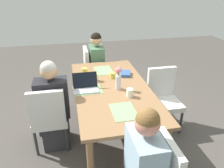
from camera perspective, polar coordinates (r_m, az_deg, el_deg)
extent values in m
plane|color=#4C4742|center=(3.30, 0.00, -12.64)|extent=(10.00, 10.00, 0.00)
cube|color=olive|center=(2.90, 0.00, -1.24)|extent=(1.94, 0.97, 0.04)
cylinder|color=olive|center=(3.82, -8.67, -0.83)|extent=(0.07, 0.07, 0.72)
cylinder|color=olive|center=(2.37, -5.56, -20.26)|extent=(0.07, 0.07, 0.72)
cylinder|color=olive|center=(3.93, 3.14, 0.25)|extent=(0.07, 0.07, 0.72)
cylinder|color=olive|center=(2.54, 13.70, -17.13)|extent=(0.07, 0.07, 0.72)
cube|color=silver|center=(3.00, -15.70, -8.51)|extent=(0.44, 0.44, 0.08)
cube|color=silver|center=(2.70, -16.55, -6.13)|extent=(0.06, 0.42, 0.45)
cylinder|color=#333338|center=(3.31, -18.40, -10.12)|extent=(0.04, 0.04, 0.37)
cylinder|color=#333338|center=(3.27, -11.73, -9.63)|extent=(0.04, 0.04, 0.37)
cylinder|color=#333338|center=(3.01, -19.04, -14.34)|extent=(0.04, 0.04, 0.37)
cylinder|color=#333338|center=(2.97, -11.58, -13.86)|extent=(0.04, 0.04, 0.37)
cube|color=#2D2D33|center=(3.10, -14.17, -11.25)|extent=(0.36, 0.34, 0.45)
cube|color=#232328|center=(2.85, -15.20, -3.60)|extent=(0.24, 0.40, 0.50)
sphere|color=#E4AA77|center=(2.69, -16.11, 3.26)|extent=(0.20, 0.20, 0.20)
sphere|color=beige|center=(2.68, -16.19, 3.85)|extent=(0.19, 0.19, 0.19)
cube|color=silver|center=(4.21, -3.98, 2.86)|extent=(0.44, 0.44, 0.08)
cube|color=silver|center=(4.10, -6.74, 6.04)|extent=(0.42, 0.06, 0.45)
cylinder|color=#333338|center=(4.50, -1.84, 1.37)|extent=(0.04, 0.04, 0.37)
cylinder|color=#333338|center=(4.16, -0.92, -0.78)|extent=(0.04, 0.04, 0.37)
cylinder|color=#333338|center=(4.46, -6.65, 0.94)|extent=(0.04, 0.04, 0.37)
cylinder|color=#333338|center=(4.12, -6.13, -1.26)|extent=(0.04, 0.04, 0.37)
cube|color=#2D2D33|center=(4.23, -3.79, 0.25)|extent=(0.34, 0.36, 0.45)
cube|color=#4C7556|center=(4.05, -3.98, 6.31)|extent=(0.40, 0.24, 0.50)
sphere|color=tan|center=(3.94, -4.15, 11.37)|extent=(0.20, 0.20, 0.20)
sphere|color=black|center=(3.93, -4.17, 11.80)|extent=(0.19, 0.19, 0.19)
cube|color=silver|center=(1.99, 14.36, -19.36)|extent=(0.42, 0.06, 0.45)
cube|color=#99B7CC|center=(1.95, 8.34, -18.80)|extent=(0.40, 0.24, 0.50)
sphere|color=tan|center=(1.71, 9.14, -9.98)|extent=(0.20, 0.20, 0.20)
sphere|color=brown|center=(1.69, 9.21, -9.16)|extent=(0.19, 0.19, 0.19)
cube|color=silver|center=(3.28, 13.46, -5.01)|extent=(0.44, 0.44, 0.08)
cube|color=silver|center=(3.31, 12.61, 0.57)|extent=(0.06, 0.42, 0.45)
cylinder|color=#333338|center=(3.35, 17.39, -9.53)|extent=(0.04, 0.04, 0.37)
cylinder|color=#333338|center=(3.19, 11.28, -10.60)|extent=(0.04, 0.04, 0.37)
cylinder|color=#333338|center=(3.62, 14.63, -6.18)|extent=(0.04, 0.04, 0.37)
cylinder|color=#333338|center=(3.48, 8.94, -6.99)|extent=(0.04, 0.04, 0.37)
cylinder|color=silver|center=(2.81, 1.61, 0.44)|extent=(0.07, 0.07, 0.19)
sphere|color=#DB7584|center=(2.74, 1.66, 3.70)|extent=(0.05, 0.05, 0.05)
cylinder|color=#477A3D|center=(2.75, 1.65, 2.97)|extent=(0.01, 0.01, 0.08)
sphere|color=#DB7584|center=(2.74, 1.91, 3.58)|extent=(0.06, 0.06, 0.06)
cylinder|color=#477A3D|center=(2.75, 1.90, 2.91)|extent=(0.01, 0.01, 0.07)
sphere|color=#DB7584|center=(2.76, 1.76, 4.01)|extent=(0.05, 0.05, 0.05)
cylinder|color=#477A3D|center=(2.77, 1.74, 3.23)|extent=(0.01, 0.01, 0.08)
sphere|color=#DB7584|center=(2.75, 1.47, 3.53)|extent=(0.06, 0.06, 0.06)
cylinder|color=#477A3D|center=(2.77, 1.46, 2.94)|extent=(0.01, 0.01, 0.06)
sphere|color=#DB7584|center=(2.74, 1.50, 3.37)|extent=(0.05, 0.05, 0.05)
cylinder|color=#477A3D|center=(2.75, 1.49, 2.79)|extent=(0.01, 0.01, 0.06)
cube|color=#7FAD70|center=(2.84, -6.35, -1.60)|extent=(0.28, 0.37, 0.00)
cube|color=#7FAD70|center=(3.42, -2.21, 3.54)|extent=(0.37, 0.27, 0.00)
cube|color=#7FAD70|center=(2.40, 3.03, -7.07)|extent=(0.36, 0.26, 0.00)
cube|color=silver|center=(2.83, -6.77, -1.45)|extent=(0.22, 0.32, 0.02)
cube|color=black|center=(2.85, -7.02, 1.04)|extent=(0.08, 0.31, 0.19)
cylinder|color=#DBC64C|center=(3.28, -7.11, 3.26)|extent=(0.08, 0.08, 0.10)
cylinder|color=#DBC64C|center=(3.07, -4.43, 1.81)|extent=(0.07, 0.07, 0.11)
cylinder|color=white|center=(2.66, 4.64, -2.29)|extent=(0.08, 0.08, 0.10)
cylinder|color=#DBC64C|center=(3.14, 0.15, 2.25)|extent=(0.08, 0.08, 0.08)
cube|color=#335693|center=(3.25, 3.51, 2.69)|extent=(0.23, 0.19, 0.04)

